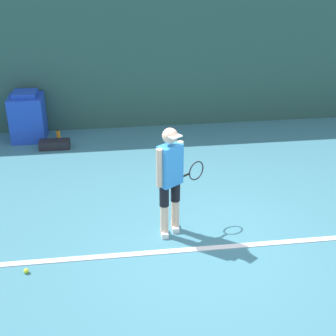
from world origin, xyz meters
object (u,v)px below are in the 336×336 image
(water_bottle, at_px, (58,135))
(covered_chair, at_px, (28,117))
(tennis_player, at_px, (170,177))
(tennis_ball, at_px, (26,271))
(equipment_bag, at_px, (55,144))

(water_bottle, bearing_deg, covered_chair, 163.02)
(water_bottle, bearing_deg, tennis_player, -63.76)
(tennis_ball, relative_size, covered_chair, 0.06)
(tennis_ball, bearing_deg, equipment_bag, 89.61)
(equipment_bag, bearing_deg, tennis_ball, -90.39)
(tennis_ball, relative_size, water_bottle, 0.27)
(tennis_player, relative_size, water_bottle, 6.65)
(tennis_player, height_order, covered_chair, tennis_player)
(tennis_ball, height_order, equipment_bag, equipment_bag)
(tennis_ball, bearing_deg, covered_chair, 96.52)
(tennis_player, bearing_deg, covered_chair, 87.11)
(tennis_player, xyz_separation_m, covered_chair, (-2.56, 4.11, -0.41))
(tennis_player, relative_size, equipment_bag, 2.63)
(tennis_ball, xyz_separation_m, water_bottle, (0.08, 4.64, 0.08))
(covered_chair, bearing_deg, tennis_player, -58.09)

